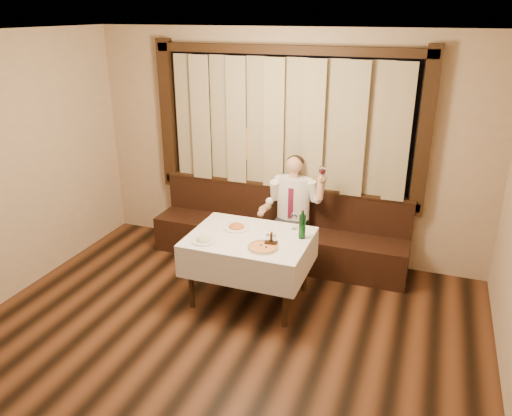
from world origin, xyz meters
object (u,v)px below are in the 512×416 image
(banquette, at_px, (278,236))
(cruet_caddy, at_px, (271,241))
(pizza, at_px, (263,247))
(green_bottle, at_px, (302,226))
(dining_table, at_px, (250,245))
(seated_man, at_px, (292,204))
(pasta_cream, at_px, (204,238))
(pasta_red, at_px, (236,225))

(banquette, distance_m, cruet_caddy, 1.29)
(pizza, relative_size, green_bottle, 1.01)
(dining_table, height_order, seated_man, seated_man)
(banquette, height_order, pasta_cream, banquette)
(dining_table, bearing_deg, seated_man, 78.17)
(pizza, xyz_separation_m, seated_man, (-0.03, 1.16, 0.04))
(pizza, height_order, pasta_cream, pasta_cream)
(pizza, distance_m, green_bottle, 0.49)
(dining_table, distance_m, pasta_red, 0.28)
(dining_table, height_order, pasta_cream, pasta_cream)
(pizza, bearing_deg, cruet_caddy, 60.95)
(banquette, height_order, dining_table, banquette)
(cruet_caddy, bearing_deg, pizza, -124.95)
(pizza, relative_size, pasta_cream, 1.21)
(dining_table, bearing_deg, pasta_cream, -144.98)
(pasta_cream, xyz_separation_m, green_bottle, (0.93, 0.42, 0.10))
(pizza, height_order, cruet_caddy, cruet_caddy)
(pasta_cream, height_order, seated_man, seated_man)
(dining_table, height_order, pasta_red, pasta_red)
(dining_table, distance_m, seated_man, 0.97)
(seated_man, bearing_deg, cruet_caddy, -85.25)
(pasta_red, bearing_deg, dining_table, -33.72)
(banquette, bearing_deg, pasta_red, -102.89)
(pasta_red, bearing_deg, green_bottle, 0.59)
(pasta_red, height_order, green_bottle, green_bottle)
(dining_table, distance_m, green_bottle, 0.60)
(pasta_red, height_order, seated_man, seated_man)
(banquette, relative_size, dining_table, 2.52)
(pasta_red, bearing_deg, pasta_cream, -114.99)
(banquette, relative_size, cruet_caddy, 23.13)
(pasta_cream, bearing_deg, pizza, 4.60)
(green_bottle, height_order, cruet_caddy, green_bottle)
(pizza, height_order, pasta_red, pasta_red)
(green_bottle, bearing_deg, cruet_caddy, -132.12)
(pasta_red, xyz_separation_m, cruet_caddy, (0.49, -0.26, 0.01))
(pizza, relative_size, pasta_red, 1.13)
(pasta_cream, bearing_deg, cruet_caddy, 12.33)
(pizza, bearing_deg, pasta_cream, -175.40)
(pizza, xyz_separation_m, green_bottle, (0.30, 0.37, 0.12))
(banquette, distance_m, pasta_cream, 1.44)
(dining_table, bearing_deg, green_bottle, 15.12)
(banquette, height_order, cruet_caddy, banquette)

